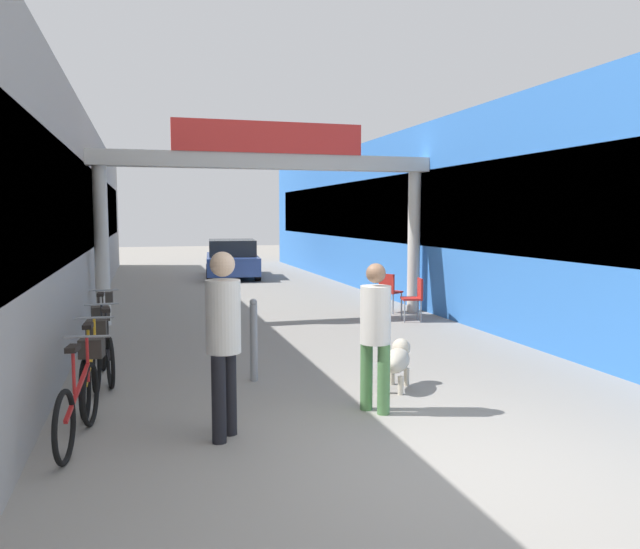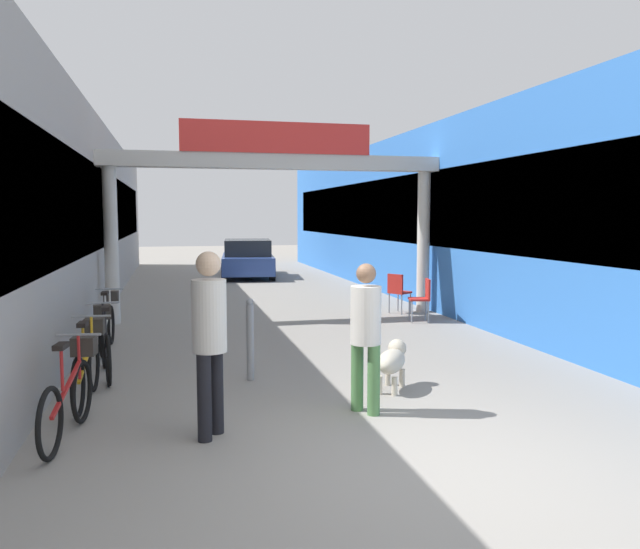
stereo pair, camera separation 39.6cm
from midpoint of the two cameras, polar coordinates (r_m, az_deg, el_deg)
The scene contains 15 objects.
ground_plane at distance 5.75m, azimuth 12.47°, elevation -17.10°, with size 80.00×80.00×0.00m, color gray.
storefront_left at distance 16.00m, azimuth -23.32°, elevation 4.80°, with size 3.00×26.00×4.26m.
storefront_right at distance 17.44m, azimuth 11.95°, elevation 5.14°, with size 3.00×26.00×4.26m.
arcade_sign_gateway at distance 13.26m, azimuth -3.17°, elevation 8.48°, with size 7.40×0.47×4.11m.
pedestrian_with_dog at distance 6.92m, azimuth 5.85°, elevation -4.91°, with size 0.47×0.47×1.67m.
pedestrian_companion at distance 6.16m, azimuth -8.26°, elevation -5.11°, with size 0.47×0.47×1.84m.
dog_on_leash at distance 8.00m, azimuth 8.07°, elevation -7.76°, with size 0.67×0.82×0.59m.
bicycle_red_nearest at distance 6.69m, azimuth -20.28°, elevation -10.12°, with size 0.46×1.68×0.98m.
bicycle_orange_second at distance 7.86m, azimuth -19.11°, elevation -7.76°, with size 0.46×1.69×0.98m.
bicycle_black_third at distance 9.02m, azimuth -17.86°, elevation -6.03°, with size 0.46×1.68×0.98m.
bicycle_silver_farthest at distance 10.71m, azimuth -17.84°, elevation -4.25°, with size 0.46×1.69×0.98m.
bollard_post_metal at distance 8.34m, azimuth -5.05°, elevation -5.87°, with size 0.10×0.10×1.10m.
cafe_chair_red_nearer at distance 13.01m, azimuth 10.25°, elevation -1.93°, with size 0.48×0.48×0.89m.
cafe_chair_red_farther at distance 14.00m, azimuth 7.94°, elevation -1.37°, with size 0.56×0.56×0.89m.
parked_car_blue at distance 22.24m, azimuth -6.13°, elevation 1.44°, with size 2.15×4.16×1.33m.
Camera 2 is at (-2.16, -4.82, 2.19)m, focal length 35.00 mm.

